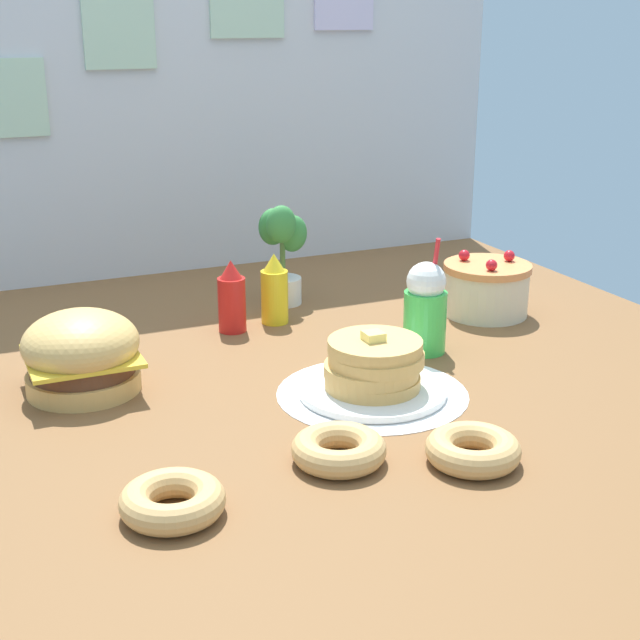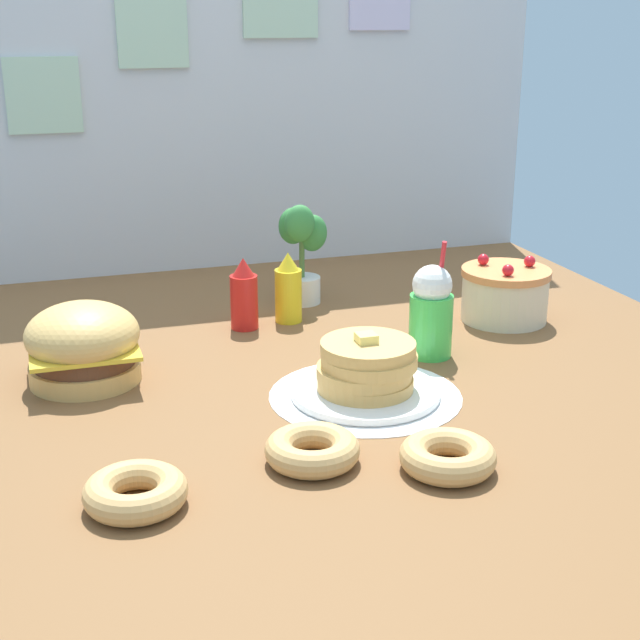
# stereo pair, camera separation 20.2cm
# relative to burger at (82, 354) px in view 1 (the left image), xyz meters

# --- Properties ---
(ground_plane) EXTENTS (2.00, 2.14, 0.02)m
(ground_plane) POSITION_rel_burger_xyz_m (0.52, -0.21, -0.09)
(ground_plane) COLOR brown
(back_wall) EXTENTS (2.00, 0.04, 1.05)m
(back_wall) POSITION_rel_burger_xyz_m (0.52, 0.85, 0.45)
(back_wall) COLOR silver
(back_wall) RESTS_ON ground_plane
(doily_mat) EXTENTS (0.41, 0.41, 0.00)m
(doily_mat) POSITION_rel_burger_xyz_m (0.55, -0.27, -0.08)
(doily_mat) COLOR white
(doily_mat) RESTS_ON ground_plane
(burger) EXTENTS (0.25, 0.25, 0.18)m
(burger) POSITION_rel_burger_xyz_m (0.00, 0.00, 0.00)
(burger) COLOR #DBA859
(burger) RESTS_ON ground_plane
(pancake_stack) EXTENTS (0.32, 0.32, 0.14)m
(pancake_stack) POSITION_rel_burger_xyz_m (0.56, -0.27, -0.03)
(pancake_stack) COLOR white
(pancake_stack) RESTS_ON doily_mat
(layer_cake) EXTENTS (0.23, 0.23, 0.17)m
(layer_cake) POSITION_rel_burger_xyz_m (1.08, 0.09, -0.01)
(layer_cake) COLOR beige
(layer_cake) RESTS_ON ground_plane
(ketchup_bottle) EXTENTS (0.07, 0.07, 0.19)m
(ketchup_bottle) POSITION_rel_burger_xyz_m (0.41, 0.24, 0.00)
(ketchup_bottle) COLOR red
(ketchup_bottle) RESTS_ON ground_plane
(mustard_bottle) EXTENTS (0.07, 0.07, 0.19)m
(mustard_bottle) POSITION_rel_burger_xyz_m (0.54, 0.25, 0.00)
(mustard_bottle) COLOR yellow
(mustard_bottle) RESTS_ON ground_plane
(cream_soda_cup) EXTENTS (0.10, 0.10, 0.28)m
(cream_soda_cup) POSITION_rel_burger_xyz_m (0.78, -0.09, 0.02)
(cream_soda_cup) COLOR green
(cream_soda_cup) RESTS_ON ground_plane
(donut_pink_glaze) EXTENTS (0.17, 0.17, 0.05)m
(donut_pink_glaze) POSITION_rel_burger_xyz_m (0.04, -0.57, -0.06)
(donut_pink_glaze) COLOR tan
(donut_pink_glaze) RESTS_ON ground_plane
(donut_chocolate) EXTENTS (0.17, 0.17, 0.05)m
(donut_chocolate) POSITION_rel_burger_xyz_m (0.36, -0.52, -0.06)
(donut_chocolate) COLOR tan
(donut_chocolate) RESTS_ON ground_plane
(donut_vanilla) EXTENTS (0.17, 0.17, 0.05)m
(donut_vanilla) POSITION_rel_burger_xyz_m (0.58, -0.62, -0.06)
(donut_vanilla) COLOR tan
(donut_vanilla) RESTS_ON ground_plane
(potted_plant) EXTENTS (0.13, 0.11, 0.28)m
(potted_plant) POSITION_rel_burger_xyz_m (0.62, 0.40, 0.07)
(potted_plant) COLOR white
(potted_plant) RESTS_ON ground_plane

